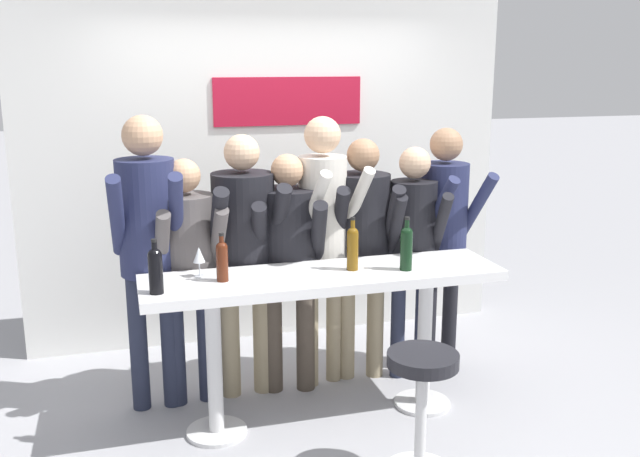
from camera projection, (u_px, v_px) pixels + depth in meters
The scene contains 17 objects.
ground_plane at pixel (324, 418), 4.42m from camera, with size 40.00×40.00×0.00m, color #9E9EA3.
back_wall at pixel (270, 165), 5.51m from camera, with size 3.74×0.12×2.74m.
tasting_table at pixel (324, 299), 4.24m from camera, with size 2.14×0.54×0.94m.
bar_stool at pixel (422, 395), 3.71m from camera, with size 0.39×0.39×0.70m.
person_far_left at pixel (148, 231), 4.30m from camera, with size 0.43×0.57×1.86m.
person_left at pixel (187, 256), 4.41m from camera, with size 0.44×0.53×1.59m.
person_center_left at pixel (244, 239), 4.52m from camera, with size 0.48×0.57×1.72m.
person_center at pixel (288, 249), 4.58m from camera, with size 0.52×0.59×1.59m.
person_center_right at pixel (323, 220), 4.65m from camera, with size 0.45×0.59×1.82m.
person_right at pixel (362, 234), 4.77m from camera, with size 0.49×0.59×1.67m.
person_far_right at pixel (413, 237), 4.78m from camera, with size 0.42×0.53×1.61m.
person_rightmost at pixel (444, 221), 4.92m from camera, with size 0.46×0.57×1.72m.
wine_bottle_0 at pixel (155, 268), 3.80m from camera, with size 0.08×0.08×0.30m.
wine_bottle_1 at pixel (406, 246), 4.23m from camera, with size 0.07×0.07×0.32m.
wine_bottle_2 at pixel (353, 246), 4.23m from camera, with size 0.07×0.07×0.32m.
wine_bottle_3 at pixel (222, 259), 4.02m from camera, with size 0.07×0.07×0.28m.
wine_glass_0 at pixel (199, 256), 4.10m from camera, with size 0.07×0.07×0.18m.
Camera 1 is at (-1.13, -3.87, 2.17)m, focal length 40.00 mm.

